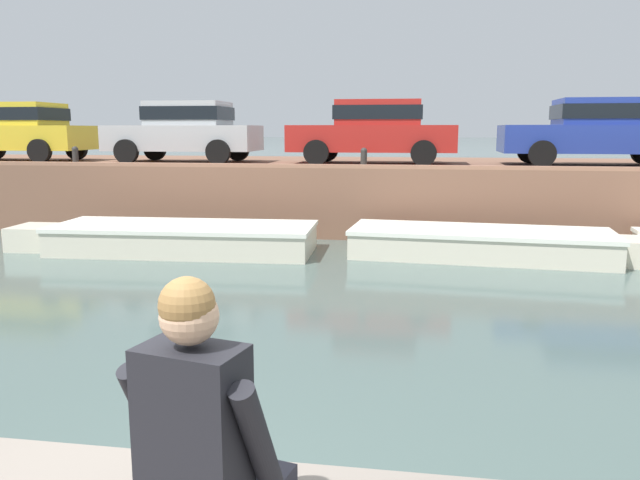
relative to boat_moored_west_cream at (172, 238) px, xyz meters
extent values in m
plane|color=#4C605B|center=(3.60, -3.65, -0.28)|extent=(400.00, 400.00, 0.00)
cube|color=brown|center=(3.60, 4.88, 0.51)|extent=(60.00, 6.00, 1.59)
cube|color=#9F6C52|center=(3.60, 2.00, 1.35)|extent=(60.00, 0.24, 0.08)
cube|color=silver|center=(0.26, 0.01, -0.04)|extent=(5.19, 2.01, 0.48)
cube|color=silver|center=(-2.80, -0.13, -0.04)|extent=(1.07, 1.03, 0.48)
cube|color=white|center=(0.26, 0.01, 0.24)|extent=(5.25, 2.08, 0.08)
cube|color=brown|center=(0.64, 0.03, 0.14)|extent=(0.31, 1.62, 0.06)
cube|color=silver|center=(6.04, 0.40, -0.05)|extent=(4.95, 2.03, 0.47)
cube|color=white|center=(6.04, 0.40, 0.23)|extent=(5.01, 2.09, 0.08)
cube|color=brown|center=(5.68, 0.43, 0.13)|extent=(0.36, 1.50, 0.06)
cube|color=silver|center=(8.49, 0.46, -0.07)|extent=(1.23, 1.30, 0.41)
cube|color=yellow|center=(-6.00, 3.92, 1.93)|extent=(4.10, 1.78, 0.64)
cube|color=yellow|center=(-5.84, 3.92, 2.55)|extent=(2.06, 1.55, 0.60)
cube|color=black|center=(-5.84, 3.92, 2.55)|extent=(2.14, 1.59, 0.33)
cylinder|color=black|center=(-4.73, 3.04, 1.61)|extent=(0.60, 0.19, 0.60)
cylinder|color=black|center=(-4.75, 4.82, 1.61)|extent=(0.60, 0.19, 0.60)
cube|color=#B7BABC|center=(-1.19, 3.92, 1.93)|extent=(3.84, 1.80, 0.64)
cube|color=#B7BABC|center=(-1.03, 3.92, 2.55)|extent=(1.93, 1.56, 0.60)
cube|color=black|center=(-1.03, 3.92, 2.55)|extent=(2.01, 1.60, 0.33)
cylinder|color=black|center=(-2.36, 3.01, 1.61)|extent=(0.60, 0.19, 0.60)
cylinder|color=black|center=(-2.38, 4.79, 1.61)|extent=(0.60, 0.19, 0.60)
cylinder|color=black|center=(0.01, 3.05, 1.61)|extent=(0.60, 0.19, 0.60)
cylinder|color=black|center=(-0.02, 4.83, 1.61)|extent=(0.60, 0.19, 0.60)
cube|color=#B2231E|center=(3.68, 3.92, 1.93)|extent=(4.07, 1.74, 0.64)
cube|color=#B2231E|center=(3.85, 3.92, 2.55)|extent=(2.04, 1.52, 0.60)
cube|color=black|center=(3.85, 3.92, 2.55)|extent=(2.12, 1.55, 0.33)
cylinder|color=black|center=(2.43, 3.04, 1.61)|extent=(0.60, 0.18, 0.60)
cylinder|color=black|center=(2.42, 4.79, 1.61)|extent=(0.60, 0.18, 0.60)
cylinder|color=black|center=(4.95, 3.05, 1.61)|extent=(0.60, 0.18, 0.60)
cylinder|color=black|center=(4.93, 4.80, 1.61)|extent=(0.60, 0.18, 0.60)
cube|color=#233893|center=(8.93, 3.92, 1.93)|extent=(4.38, 1.85, 0.64)
cube|color=#233893|center=(9.11, 3.92, 2.55)|extent=(2.20, 1.60, 0.60)
cube|color=black|center=(9.11, 3.92, 2.55)|extent=(2.29, 1.64, 0.33)
cylinder|color=black|center=(7.57, 3.02, 1.61)|extent=(0.60, 0.19, 0.60)
cylinder|color=black|center=(7.60, 4.85, 1.61)|extent=(0.60, 0.19, 0.60)
cylinder|color=#2D2B28|center=(-3.22, 2.13, 1.48)|extent=(0.14, 0.14, 0.35)
sphere|color=#2D2B28|center=(-3.22, 2.13, 1.68)|extent=(0.15, 0.15, 0.15)
cylinder|color=#2D2B28|center=(3.64, 2.13, 1.48)|extent=(0.14, 0.14, 0.35)
sphere|color=#2D2B28|center=(3.64, 2.13, 1.68)|extent=(0.15, 0.15, 0.15)
cube|color=black|center=(4.13, -9.76, 1.16)|extent=(0.40, 0.30, 0.52)
cylinder|color=black|center=(4.35, -9.77, 1.11)|extent=(0.15, 0.30, 0.47)
cylinder|color=black|center=(3.93, -9.67, 1.11)|extent=(0.15, 0.30, 0.47)
sphere|color=tan|center=(4.13, -9.76, 1.53)|extent=(0.20, 0.20, 0.20)
sphere|color=olive|center=(4.13, -9.77, 1.57)|extent=(0.19, 0.19, 0.19)
cylinder|color=white|center=(4.06, -9.56, 0.89)|extent=(0.04, 0.04, 0.02)
camera|label=1|loc=(4.87, -11.67, 2.14)|focal=35.00mm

